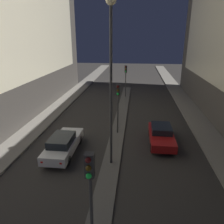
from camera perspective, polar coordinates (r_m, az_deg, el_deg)
name	(u,v)px	position (r m, az deg, el deg)	size (l,w,h in m)	color
median_strip	(119,125)	(20.45, 1.91, -3.40)	(1.16, 31.52, 0.10)	#56544F
traffic_light_near	(90,182)	(7.87, -5.76, -17.76)	(0.32, 0.42, 4.19)	#383838
traffic_light_mid	(118,98)	(17.72, 1.55, 3.75)	(0.32, 0.42, 4.19)	#383838
traffic_light_far	(126,74)	(29.30, 3.61, 9.89)	(0.32, 0.42, 4.19)	#383838
street_lamp	(111,55)	(12.41, -0.27, 14.59)	(0.57, 0.57, 9.86)	#383838
car_left_lane	(63,144)	(15.86, -12.61, -8.17)	(1.71, 4.78, 1.45)	silver
car_right_lane	(161,135)	(17.33, 12.74, -5.84)	(1.76, 4.35, 1.37)	maroon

